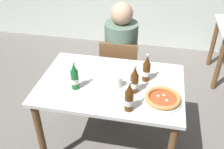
# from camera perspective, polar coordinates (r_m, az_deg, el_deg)

# --- Properties ---
(ground_plane) EXTENTS (8.00, 8.00, 0.00)m
(ground_plane) POSITION_cam_1_polar(r_m,az_deg,el_deg) (2.66, -0.22, -14.94)
(ground_plane) COLOR slate
(dining_table_main) EXTENTS (1.20, 0.80, 0.75)m
(dining_table_main) POSITION_cam_1_polar(r_m,az_deg,el_deg) (2.22, -0.26, -4.21)
(dining_table_main) COLOR silver
(dining_table_main) RESTS_ON ground_plane
(chair_behind_table) EXTENTS (0.40, 0.40, 0.85)m
(chair_behind_table) POSITION_cam_1_polar(r_m,az_deg,el_deg) (2.80, 1.72, 1.06)
(chair_behind_table) COLOR brown
(chair_behind_table) RESTS_ON ground_plane
(diner_seated) EXTENTS (0.34, 0.34, 1.21)m
(diner_seated) POSITION_cam_1_polar(r_m,az_deg,el_deg) (2.79, 1.94, 3.37)
(diner_seated) COLOR #2D3342
(diner_seated) RESTS_ON ground_plane
(pizza_margherita_near) EXTENTS (0.29, 0.29, 0.04)m
(pizza_margherita_near) POSITION_cam_1_polar(r_m,az_deg,el_deg) (1.99, 11.18, -5.24)
(pizza_margherita_near) COLOR white
(pizza_margherita_near) RESTS_ON dining_table_main
(beer_bottle_left) EXTENTS (0.07, 0.07, 0.25)m
(beer_bottle_left) POSITION_cam_1_polar(r_m,az_deg,el_deg) (2.06, -8.27, -0.61)
(beer_bottle_left) COLOR #196B2D
(beer_bottle_left) RESTS_ON dining_table_main
(beer_bottle_center) EXTENTS (0.07, 0.07, 0.25)m
(beer_bottle_center) POSITION_cam_1_polar(r_m,az_deg,el_deg) (2.00, 4.98, -1.48)
(beer_bottle_center) COLOR #512D0F
(beer_bottle_center) RESTS_ON dining_table_main
(beer_bottle_right) EXTENTS (0.07, 0.07, 0.25)m
(beer_bottle_right) POSITION_cam_1_polar(r_m,az_deg,el_deg) (2.14, 7.63, 1.07)
(beer_bottle_right) COLOR #512D0F
(beer_bottle_right) RESTS_ON dining_table_main
(beer_bottle_extra) EXTENTS (0.07, 0.07, 0.25)m
(beer_bottle_extra) POSITION_cam_1_polar(r_m,az_deg,el_deg) (1.83, 3.81, -5.29)
(beer_bottle_extra) COLOR #512D0F
(beer_bottle_extra) RESTS_ON dining_table_main
(napkin_with_cutlery) EXTENTS (0.19, 0.19, 0.01)m
(napkin_with_cutlery) POSITION_cam_1_polar(r_m,az_deg,el_deg) (2.42, -8.67, 2.34)
(napkin_with_cutlery) COLOR white
(napkin_with_cutlery) RESTS_ON dining_table_main
(paper_cup) EXTENTS (0.07, 0.07, 0.09)m
(paper_cup) POSITION_cam_1_polar(r_m,az_deg,el_deg) (2.08, 1.23, -1.55)
(paper_cup) COLOR white
(paper_cup) RESTS_ON dining_table_main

